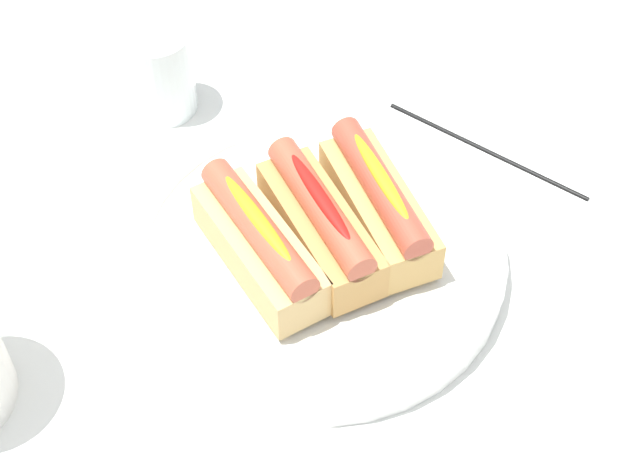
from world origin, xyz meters
TOP-DOWN VIEW (x-y plane):
  - ground_plane at (0.00, 0.00)m, footprint 2.40×2.40m
  - serving_bowl at (0.01, 0.01)m, footprint 0.32×0.32m
  - hotdog_front at (0.00, -0.05)m, footprint 0.16×0.09m
  - hotdog_back at (0.01, 0.01)m, footprint 0.16×0.08m
  - hotdog_side at (0.02, 0.06)m, footprint 0.15×0.06m
  - water_glass at (0.27, 0.01)m, footprint 0.07×0.07m
  - chopstick_near at (0.03, -0.21)m, footprint 0.21×0.07m

SIDE VIEW (x-z plane):
  - ground_plane at x=0.00m, z-range 0.00..0.00m
  - chopstick_near at x=0.03m, z-range 0.00..0.01m
  - serving_bowl at x=0.01m, z-range 0.00..0.03m
  - water_glass at x=0.27m, z-range 0.00..0.09m
  - hotdog_front at x=0.00m, z-range 0.03..0.09m
  - hotdog_back at x=0.01m, z-range 0.03..0.09m
  - hotdog_side at x=0.02m, z-range 0.03..0.09m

